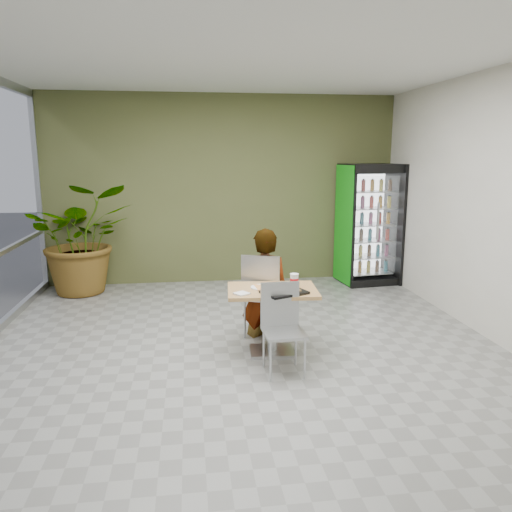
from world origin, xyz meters
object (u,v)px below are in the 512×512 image
(dining_table, at_px, (272,307))
(chair_far, at_px, (262,289))
(soda_cup, at_px, (294,281))
(potted_plant, at_px, (82,239))
(chair_near, at_px, (282,320))
(cafeteria_tray, at_px, (284,292))
(beverage_fridge, at_px, (369,224))
(seated_woman, at_px, (265,295))

(dining_table, xyz_separation_m, chair_far, (-0.04, 0.51, 0.07))
(soda_cup, bearing_deg, potted_plant, 133.86)
(dining_table, height_order, chair_far, chair_far)
(chair_near, distance_m, soda_cup, 0.55)
(dining_table, relative_size, chair_near, 1.12)
(dining_table, bearing_deg, potted_plant, 131.53)
(potted_plant, bearing_deg, chair_near, -52.13)
(chair_near, relative_size, cafeteria_tray, 2.07)
(dining_table, bearing_deg, beverage_fridge, 53.32)
(chair_near, xyz_separation_m, seated_woman, (-0.02, 1.00, -0.01))
(cafeteria_tray, height_order, potted_plant, potted_plant)
(dining_table, bearing_deg, seated_woman, 89.64)
(dining_table, xyz_separation_m, potted_plant, (-2.59, 2.92, 0.35))
(chair_far, relative_size, seated_woman, 0.63)
(dining_table, relative_size, beverage_fridge, 0.50)
(chair_near, relative_size, beverage_fridge, 0.45)
(seated_woman, distance_m, potted_plant, 3.52)
(soda_cup, xyz_separation_m, beverage_fridge, (1.94, 2.94, 0.19))
(seated_woman, xyz_separation_m, soda_cup, (0.24, -0.59, 0.31))
(chair_near, bearing_deg, soda_cup, 60.32)
(dining_table, height_order, cafeteria_tray, cafeteria_tray)
(seated_woman, relative_size, soda_cup, 9.77)
(dining_table, relative_size, chair_far, 0.98)
(potted_plant, bearing_deg, soda_cup, -46.14)
(cafeteria_tray, bearing_deg, dining_table, 115.57)
(dining_table, distance_m, beverage_fridge, 3.68)
(dining_table, height_order, soda_cup, soda_cup)
(chair_far, distance_m, beverage_fridge, 3.30)
(chair_far, height_order, potted_plant, potted_plant)
(cafeteria_tray, xyz_separation_m, potted_plant, (-2.68, 3.12, 0.12))
(beverage_fridge, bearing_deg, cafeteria_tray, -130.23)
(beverage_fridge, bearing_deg, potted_plant, 173.45)
(dining_table, xyz_separation_m, chair_near, (0.03, -0.44, -0.00))
(seated_woman, height_order, cafeteria_tray, seated_woman)
(chair_near, bearing_deg, chair_far, 91.12)
(potted_plant, bearing_deg, beverage_fridge, 0.02)
(chair_near, xyz_separation_m, soda_cup, (0.21, 0.42, 0.30))
(chair_far, height_order, beverage_fridge, beverage_fridge)
(beverage_fridge, bearing_deg, seated_woman, -139.23)
(soda_cup, distance_m, beverage_fridge, 3.53)
(dining_table, bearing_deg, soda_cup, -5.26)
(chair_near, xyz_separation_m, cafeteria_tray, (0.07, 0.24, 0.23))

